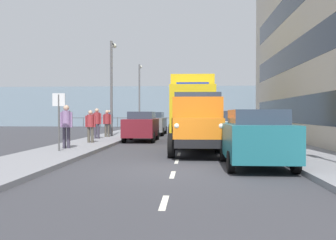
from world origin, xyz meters
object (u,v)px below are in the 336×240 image
lamp_post_far (140,90)px  car_grey_oppositeside_1 (153,123)px  car_white_kerbside_1 (235,130)px  car_maroon_oppositeside_0 (142,126)px  pedestrian_strolling (90,124)px  street_sign (59,112)px  truck_vintage_orange (198,124)px  lorry_cargo_yellow (192,106)px  pedestrian_couple_a (109,120)px  pedestrian_in_dark_coat (107,121)px  lamp_post_promenade (112,79)px  pedestrian_with_bag (97,121)px  car_teal_kerbside_near (255,137)px  pedestrian_near_railing (66,123)px

lamp_post_far → car_grey_oppositeside_1: bearing=105.0°
car_white_kerbside_1 → car_maroon_oppositeside_0: (4.82, -4.83, -0.00)m
car_white_kerbside_1 → pedestrian_strolling: pedestrian_strolling is taller
street_sign → car_grey_oppositeside_1: bearing=-99.6°
truck_vintage_orange → lorry_cargo_yellow: 8.16m
car_grey_oppositeside_1 → pedestrian_couple_a: bearing=32.3°
pedestrian_in_dark_coat → lamp_post_promenade: bearing=-97.2°
car_white_kerbside_1 → pedestrian_strolling: (6.98, -1.75, 0.21)m
car_grey_oppositeside_1 → lamp_post_far: bearing=-75.0°
car_maroon_oppositeside_0 → pedestrian_couple_a: (2.94, -4.49, 0.26)m
lorry_cargo_yellow → street_sign: lorry_cargo_yellow is taller
lamp_post_promenade → pedestrian_strolling: bearing=91.2°
truck_vintage_orange → car_maroon_oppositeside_0: 7.26m
pedestrian_strolling → pedestrian_with_bag: size_ratio=0.92×
car_grey_oppositeside_1 → truck_vintage_orange: bearing=103.7°
car_teal_kerbside_near → pedestrian_strolling: bearing=-44.4°
pedestrian_with_bag → pedestrian_in_dark_coat: pedestrian_with_bag is taller
pedestrian_near_railing → pedestrian_strolling: pedestrian_near_railing is taller
lorry_cargo_yellow → lamp_post_promenade: 5.58m
car_grey_oppositeside_1 → street_sign: 13.66m
pedestrian_with_bag → pedestrian_couple_a: (0.33, -4.64, -0.04)m
car_white_kerbside_1 → pedestrian_strolling: 7.20m
car_grey_oppositeside_1 → pedestrian_strolling: 9.68m
truck_vintage_orange → car_teal_kerbside_near: truck_vintage_orange is taller
car_white_kerbside_1 → pedestrian_strolling: size_ratio=2.57×
truck_vintage_orange → pedestrian_in_dark_coat: bearing=-55.3°
pedestrian_in_dark_coat → pedestrian_with_bag: bearing=81.9°
lorry_cargo_yellow → pedestrian_in_dark_coat: 5.43m
car_teal_kerbside_near → pedestrian_strolling: size_ratio=2.35×
car_maroon_oppositeside_0 → lamp_post_promenade: bearing=-46.0°
car_teal_kerbside_near → street_sign: 7.67m
truck_vintage_orange → street_sign: 5.46m
car_grey_oppositeside_1 → pedestrian_in_dark_coat: size_ratio=2.77×
pedestrian_strolling → lamp_post_promenade: 6.08m
pedestrian_near_railing → pedestrian_in_dark_coat: 7.46m
pedestrian_couple_a → car_grey_oppositeside_1: bearing=-147.7°
lamp_post_far → street_sign: lamp_post_far is taller
street_sign → pedestrian_strolling: bearing=-91.6°
pedestrian_near_railing → pedestrian_with_bag: pedestrian_near_railing is taller
pedestrian_in_dark_coat → pedestrian_couple_a: bearing=-79.6°
car_grey_oppositeside_1 → lamp_post_promenade: size_ratio=0.76×
lorry_cargo_yellow → pedestrian_in_dark_coat: bearing=1.3°
pedestrian_in_dark_coat → car_teal_kerbside_near: bearing=122.4°
truck_vintage_orange → pedestrian_with_bag: truck_vintage_orange is taller
car_teal_kerbside_near → pedestrian_near_railing: bearing=-28.5°
car_grey_oppositeside_1 → pedestrian_in_dark_coat: bearing=64.1°
pedestrian_near_railing → lamp_post_far: lamp_post_far is taller
truck_vintage_orange → pedestrian_strolling: size_ratio=3.48×
car_white_kerbside_1 → pedestrian_strolling: bearing=-14.1°
truck_vintage_orange → car_grey_oppositeside_1: size_ratio=1.21×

